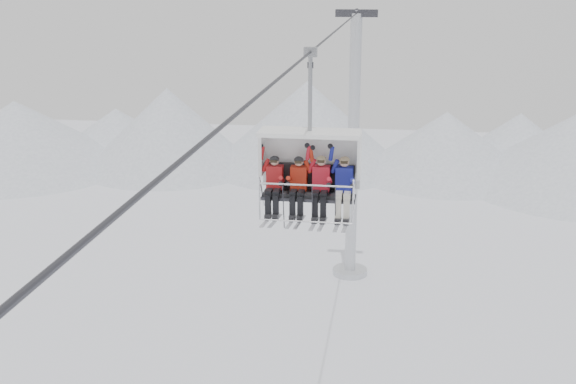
# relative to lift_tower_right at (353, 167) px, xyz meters

# --- Properties ---
(ridgeline) EXTENTS (72.00, 21.00, 7.00)m
(ridgeline) POSITION_rel_lift_tower_right_xyz_m (-1.58, 20.05, -2.94)
(ridgeline) COLOR silver
(ridgeline) RESTS_ON ground
(lift_tower_right) EXTENTS (2.00, 1.80, 13.48)m
(lift_tower_right) POSITION_rel_lift_tower_right_xyz_m (0.00, 0.00, 0.00)
(lift_tower_right) COLOR silver
(lift_tower_right) RESTS_ON ground
(haul_cable) EXTENTS (0.06, 50.00, 0.06)m
(haul_cable) POSITION_rel_lift_tower_right_xyz_m (0.00, -22.00, 7.52)
(haul_cable) COLOR #313137
(haul_cable) RESTS_ON lift_tower_left
(chairlift_carrier) EXTENTS (2.40, 1.17, 3.98)m
(chairlift_carrier) POSITION_rel_lift_tower_right_xyz_m (0.00, -18.39, 4.90)
(chairlift_carrier) COLOR black
(chairlift_carrier) RESTS_ON haul_cable
(skier_far_left) EXTENTS (0.39, 1.69, 1.57)m
(skier_far_left) POSITION_rel_lift_tower_right_xyz_m (-0.83, -18.70, 4.41)
(skier_far_left) COLOR #B31A1C
(skier_far_left) RESTS_ON chairlift_carrier
(skier_center_left) EXTENTS (0.39, 1.69, 1.57)m
(skier_center_left) POSITION_rel_lift_tower_right_xyz_m (-0.25, -18.70, 4.41)
(skier_center_left) COLOR #B42412
(skier_center_left) RESTS_ON chairlift_carrier
(skier_center_right) EXTENTS (0.41, 1.69, 1.63)m
(skier_center_right) POSITION_rel_lift_tower_right_xyz_m (0.29, -18.69, 4.43)
(skier_center_right) COLOR red
(skier_center_right) RESTS_ON chairlift_carrier
(skier_far_right) EXTENTS (0.41, 1.69, 1.63)m
(skier_far_right) POSITION_rel_lift_tower_right_xyz_m (0.84, -18.69, 4.43)
(skier_far_right) COLOR navy
(skier_far_right) RESTS_ON chairlift_carrier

